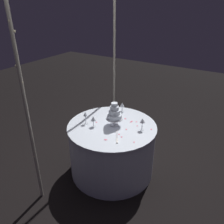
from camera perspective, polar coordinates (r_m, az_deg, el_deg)
name	(u,v)px	position (r m, az deg, el deg)	size (l,w,h in m)	color
ground_plane	(112,170)	(3.45, 0.00, -14.13)	(12.00, 12.00, 0.00)	black
decorative_arch	(78,62)	(3.00, -8.37, 12.27)	(1.81, 0.06, 2.41)	#B7B29E
main_table	(112,149)	(3.22, 0.00, -9.12)	(1.18, 1.18, 0.74)	silver
tiered_cake	(114,114)	(2.94, 0.59, -0.44)	(0.22, 0.22, 0.32)	silver
wine_glass_0	(122,105)	(3.35, 2.56, 1.72)	(0.07, 0.07, 0.14)	silver
wine_glass_1	(93,119)	(2.96, -4.68, -1.76)	(0.06, 0.06, 0.15)	silver
wine_glass_2	(142,121)	(2.89, 7.57, -2.28)	(0.06, 0.06, 0.16)	silver
wine_glass_3	(85,115)	(3.03, -6.65, -0.69)	(0.06, 0.06, 0.17)	silver
cake_knife	(117,137)	(2.77, 1.24, -6.27)	(0.26, 0.17, 0.01)	silver
rose_petal_0	(137,122)	(3.12, 6.14, -2.45)	(0.03, 0.02, 0.00)	#EA6B84
rose_petal_1	(125,119)	(3.19, 3.32, -1.68)	(0.04, 0.02, 0.00)	#EA6B84
rose_petal_2	(137,126)	(3.02, 6.34, -3.46)	(0.03, 0.02, 0.00)	#EA6B84
rose_petal_3	(132,121)	(3.13, 4.97, -2.31)	(0.03, 0.02, 0.00)	#EA6B84
rose_petal_4	(120,121)	(3.14, 2.11, -2.14)	(0.03, 0.02, 0.00)	#EA6B84
rose_petal_5	(106,140)	(2.73, -1.60, -6.91)	(0.04, 0.03, 0.00)	#EA6B84
rose_petal_6	(126,129)	(2.93, 3.60, -4.34)	(0.03, 0.02, 0.00)	#EA6B84
rose_petal_7	(97,122)	(3.10, -3.86, -2.55)	(0.03, 0.02, 0.00)	#EA6B84
rose_petal_8	(122,137)	(2.78, 2.40, -6.22)	(0.03, 0.02, 0.00)	#EA6B84
rose_petal_9	(131,122)	(3.11, 4.74, -2.49)	(0.03, 0.02, 0.00)	#EA6B84
rose_petal_10	(134,142)	(2.70, 5.53, -7.47)	(0.03, 0.02, 0.00)	#EA6B84
rose_petal_11	(151,129)	(2.97, 9.75, -4.27)	(0.03, 0.02, 0.00)	#EA6B84
rose_petal_12	(119,134)	(2.83, 1.76, -5.57)	(0.03, 0.02, 0.00)	#EA6B84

